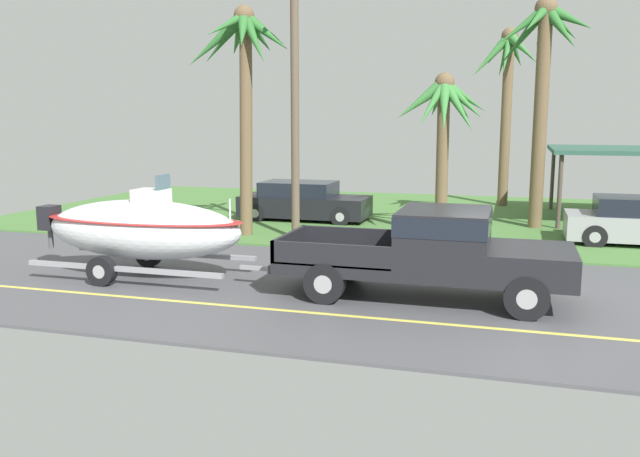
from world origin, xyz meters
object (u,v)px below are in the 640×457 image
(boat_on_trailer, at_px, (142,229))
(palm_tree_near_right, at_px, (507,77))
(pickup_truck_towing, at_px, (442,249))
(palm_tree_mid, at_px, (244,59))
(parked_sedan_far, at_px, (303,202))
(utility_pole, at_px, (295,97))
(palm_tree_far_left, at_px, (443,113))
(palm_tree_near_left, at_px, (543,63))

(boat_on_trailer, distance_m, palm_tree_near_right, 17.18)
(pickup_truck_towing, distance_m, palm_tree_mid, 9.71)
(pickup_truck_towing, relative_size, parked_sedan_far, 1.33)
(palm_tree_near_right, distance_m, utility_pole, 11.17)
(boat_on_trailer, bearing_deg, palm_tree_far_left, 49.95)
(utility_pole, bearing_deg, palm_tree_near_left, 30.66)
(boat_on_trailer, height_order, palm_tree_near_right, palm_tree_near_right)
(parked_sedan_far, relative_size, utility_pole, 0.56)
(palm_tree_near_left, relative_size, palm_tree_far_left, 1.49)
(pickup_truck_towing, xyz_separation_m, palm_tree_near_right, (0.81, 14.93, 4.18))
(utility_pole, bearing_deg, palm_tree_far_left, 21.76)
(palm_tree_mid, height_order, palm_tree_far_left, palm_tree_mid)
(palm_tree_near_left, bearing_deg, boat_on_trailer, -132.56)
(parked_sedan_far, xyz_separation_m, palm_tree_near_right, (6.59, 5.91, 4.52))
(pickup_truck_towing, xyz_separation_m, palm_tree_near_left, (1.97, 9.38, 4.24))
(palm_tree_far_left, relative_size, utility_pole, 0.61)
(utility_pole, bearing_deg, pickup_truck_towing, -47.89)
(pickup_truck_towing, height_order, palm_tree_far_left, palm_tree_far_left)
(palm_tree_near_right, xyz_separation_m, palm_tree_far_left, (-1.61, -7.97, -1.47))
(palm_tree_mid, bearing_deg, palm_tree_far_left, 11.98)
(palm_tree_near_left, distance_m, palm_tree_mid, 9.27)
(boat_on_trailer, xyz_separation_m, palm_tree_near_left, (8.62, 9.38, 4.15))
(parked_sedan_far, distance_m, palm_tree_mid, 5.72)
(boat_on_trailer, distance_m, utility_pole, 6.41)
(pickup_truck_towing, relative_size, boat_on_trailer, 1.00)
(pickup_truck_towing, xyz_separation_m, palm_tree_mid, (-6.56, 5.74, 4.28))
(palm_tree_far_left, bearing_deg, boat_on_trailer, -130.05)
(palm_tree_near_right, relative_size, utility_pole, 0.89)
(pickup_truck_towing, xyz_separation_m, boat_on_trailer, (-6.65, 0.00, 0.09))
(palm_tree_far_left, bearing_deg, utility_pole, -158.24)
(palm_tree_near_left, bearing_deg, utility_pole, -149.34)
(boat_on_trailer, bearing_deg, palm_tree_mid, 89.07)
(palm_tree_near_left, bearing_deg, palm_tree_near_right, 101.74)
(parked_sedan_far, distance_m, palm_tree_near_left, 9.01)
(palm_tree_far_left, bearing_deg, palm_tree_mid, -168.02)
(pickup_truck_towing, bearing_deg, utility_pole, 132.11)
(palm_tree_near_left, bearing_deg, palm_tree_far_left, -138.79)
(palm_tree_near_left, distance_m, utility_pole, 7.98)
(parked_sedan_far, xyz_separation_m, palm_tree_far_left, (4.98, -2.06, 3.05))
(palm_tree_near_right, relative_size, palm_tree_far_left, 1.46)
(palm_tree_near_left, distance_m, palm_tree_near_right, 5.66)
(palm_tree_near_left, xyz_separation_m, palm_tree_mid, (-8.52, -3.64, 0.03))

